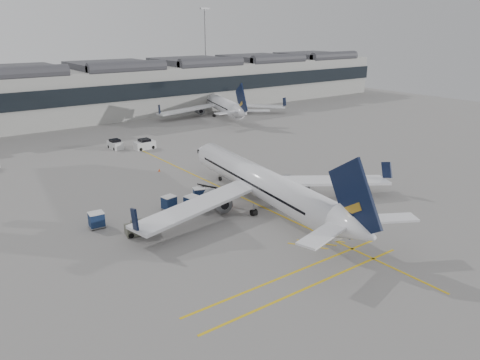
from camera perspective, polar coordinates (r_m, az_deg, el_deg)
ground at (r=47.49m, az=-3.86°, el=-7.25°), size 220.00×220.00×0.00m
terminal at (r=111.46m, az=-24.74°, el=9.28°), size 200.00×20.45×12.40m
apron_markings at (r=60.32m, az=-1.05°, el=-1.51°), size 0.25×60.00×0.01m
airliner_main at (r=54.60m, az=2.91°, el=-0.49°), size 33.51×36.83×9.82m
airliner_far at (r=112.93m, az=-2.37°, el=9.25°), size 30.37×33.65×9.18m
belt_loader at (r=58.60m, az=-4.45°, el=-1.62°), size 4.69×2.24×1.86m
baggage_cart_a at (r=57.52m, az=-4.99°, el=-1.69°), size 1.86×1.70×1.60m
baggage_cart_b at (r=54.91m, az=-5.95°, el=-2.69°), size 1.80×1.60×1.63m
baggage_cart_c at (r=55.06m, az=-8.64°, el=-2.72°), size 1.79×1.56×1.67m
baggage_cart_d at (r=51.95m, az=-17.09°, el=-4.63°), size 1.77×1.51×1.73m
ramp_agent_a at (r=55.45m, az=-1.16°, el=-2.36°), size 0.73×0.78×1.78m
ramp_agent_b at (r=55.94m, az=-3.07°, el=-2.09°), size 1.12×0.97×1.97m
pushback_tug at (r=49.46m, az=-12.32°, el=-5.77°), size 2.78×1.98×1.42m
safety_cone_nose at (r=69.93m, az=-9.83°, el=1.21°), size 0.32×0.32×0.45m
safety_cone_engine at (r=58.69m, az=5.74°, el=-1.94°), size 0.35×0.35×0.49m
service_van_mid at (r=84.56m, az=-14.97°, el=4.21°), size 1.83×3.37×1.68m
service_van_right at (r=83.14m, az=-11.55°, el=4.27°), size 3.57×1.85×1.82m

